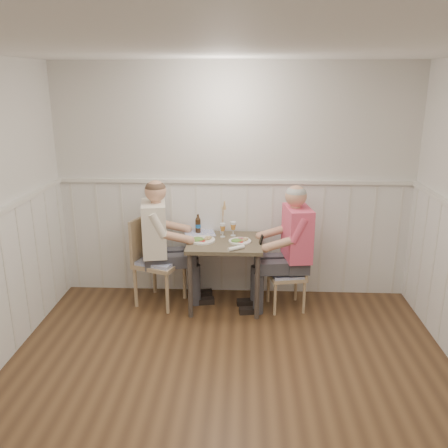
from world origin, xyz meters
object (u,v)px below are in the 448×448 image
Objects in this scene: dining_table at (225,251)px; man_in_pink at (292,257)px; grass_vase at (222,218)px; chair_right at (291,271)px; diner_cream at (159,252)px; chair_left at (155,257)px; beer_bottle at (198,225)px.

dining_table is 0.57× the size of man_in_pink.
man_in_pink is 3.53× the size of grass_vase.
chair_right is 0.95m from grass_vase.
dining_table is 1.01× the size of chair_right.
diner_cream reaches higher than chair_right.
chair_right is 1.98× the size of grass_vase.
chair_right is at bearing -2.12° from diner_cream.
diner_cream is at bearing 177.89° from dining_table.
man_in_pink is (0.01, -0.00, 0.16)m from chair_right.
dining_table is at bearing -80.09° from grass_vase.
diner_cream is at bearing -19.61° from chair_left.
diner_cream is at bearing 177.81° from man_in_pink.
beer_bottle is at bearing 164.28° from chair_right.
man_in_pink is (1.50, -0.08, 0.05)m from chair_left.
diner_cream is 0.78m from grass_vase.
diner_cream is (-0.72, 0.03, -0.04)m from dining_table.
diner_cream is (-1.44, 0.05, 0.01)m from man_in_pink.
grass_vase is at bearing 99.91° from dining_table.
grass_vase is at bearing 15.64° from chair_left.
grass_vase is at bearing 18.48° from diner_cream.
man_in_pink reaches higher than chair_right.
man_in_pink is at bearing -20.43° from chair_right.
chair_right is 3.63× the size of beer_bottle.
grass_vase reaches higher than chair_right.
chair_left reaches higher than chair_right.
dining_table is 0.72m from man_in_pink.
chair_right is at bearing -2.82° from chair_left.
beer_bottle is at bearing 164.25° from man_in_pink.
chair_right is at bearing -15.72° from beer_bottle.
beer_bottle is (0.46, 0.22, 0.32)m from chair_left.
chair_right is (0.72, -0.03, -0.21)m from dining_table.
grass_vase is (0.67, 0.23, 0.33)m from diner_cream.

